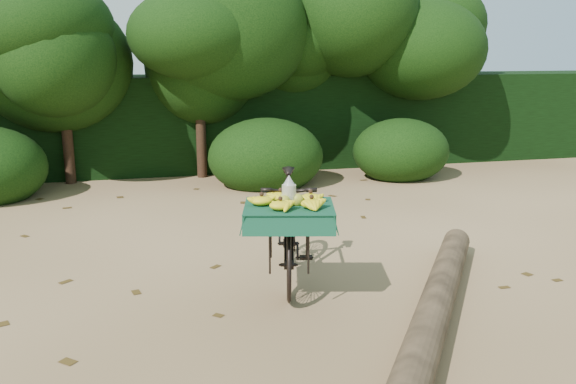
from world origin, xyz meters
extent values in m
plane|color=tan|center=(0.00, 0.00, 0.00)|extent=(80.00, 80.00, 0.00)
imported|color=black|center=(0.82, -0.11, 0.55)|extent=(0.93, 1.91, 1.11)
cube|color=black|center=(0.68, -0.69, 0.91)|extent=(0.50, 0.57, 0.03)
cube|color=#134932|center=(0.68, -0.69, 0.93)|extent=(0.93, 0.83, 0.01)
ellipsoid|color=#989824|center=(0.76, -0.71, 0.98)|extent=(0.11, 0.08, 0.12)
ellipsoid|color=#989824|center=(0.66, -0.62, 0.98)|extent=(0.11, 0.08, 0.12)
ellipsoid|color=#989824|center=(0.63, -0.74, 0.98)|extent=(0.11, 0.08, 0.12)
cylinder|color=#EAE5C6|center=(0.68, -0.68, 1.03)|extent=(0.13, 0.13, 0.17)
cylinder|color=brown|center=(1.78, -1.42, 0.14)|extent=(2.48, 3.47, 0.29)
cube|color=black|center=(0.00, 6.30, 0.90)|extent=(26.00, 1.80, 1.80)
camera|label=1|loc=(-0.58, -5.80, 2.28)|focal=38.00mm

